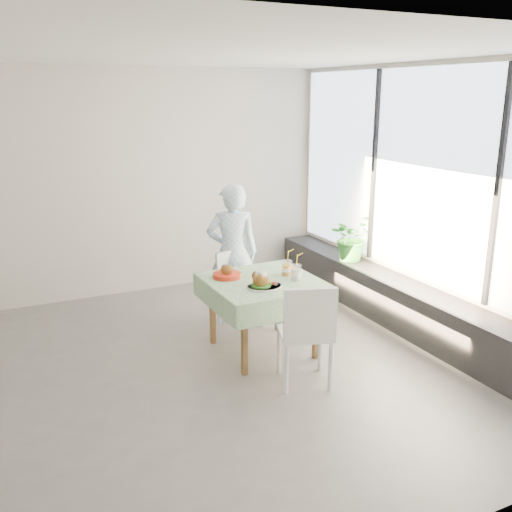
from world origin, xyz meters
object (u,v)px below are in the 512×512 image
cafe_table (263,307)px  main_dish (263,282)px  potted_plant (351,237)px  diner (232,253)px  chair_near (304,352)px  juice_cup_orange (287,268)px  chair_far (240,304)px

cafe_table → main_dish: 0.41m
potted_plant → diner: bearing=179.7°
chair_near → diner: diner is taller
juice_cup_orange → cafe_table: bearing=-173.5°
chair_far → potted_plant: size_ratio=1.44×
cafe_table → juice_cup_orange: juice_cup_orange is taller
cafe_table → potted_plant: potted_plant is taller
chair_far → cafe_table: bearing=-94.9°
chair_near → diner: 1.71m
main_dish → potted_plant: 2.05m
diner → main_dish: 1.11m
cafe_table → main_dish: size_ratio=3.14×
potted_plant → juice_cup_orange: bearing=-148.0°
chair_far → juice_cup_orange: (0.22, -0.64, 0.55)m
chair_near → juice_cup_orange: juice_cup_orange is taller
juice_cup_orange → chair_far: bearing=109.4°
chair_far → main_dish: 1.04m
chair_far → juice_cup_orange: juice_cup_orange is taller
chair_near → potted_plant: (1.60, 1.63, 0.50)m
cafe_table → chair_near: bearing=-87.0°
juice_cup_orange → potted_plant: 1.60m
main_dish → chair_far: bearing=79.5°
cafe_table → diner: (0.06, 0.89, 0.32)m
juice_cup_orange → potted_plant: size_ratio=0.52×
cafe_table → potted_plant: size_ratio=1.81×
cafe_table → chair_near: (0.04, -0.75, -0.17)m
chair_far → chair_near: (-0.02, -1.41, 0.03)m
diner → potted_plant: 1.58m
cafe_table → juice_cup_orange: 0.45m
main_dish → juice_cup_orange: juice_cup_orange is taller
diner → main_dish: size_ratio=4.66×
main_dish → potted_plant: size_ratio=0.58×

